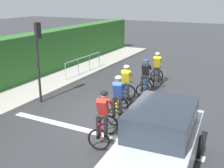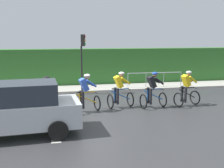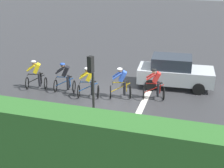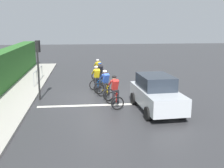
{
  "view_description": "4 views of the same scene",
  "coord_description": "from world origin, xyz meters",
  "views": [
    {
      "loc": [
        4.35,
        -8.75,
        4.36
      ],
      "look_at": [
        -0.61,
        0.87,
        0.97
      ],
      "focal_mm": 45.45,
      "sensor_mm": 36.0,
      "label": 1
    },
    {
      "loc": [
        11.57,
        -1.27,
        3.25
      ],
      "look_at": [
        0.62,
        0.85,
        1.27
      ],
      "focal_mm": 43.48,
      "sensor_mm": 36.0,
      "label": 2
    },
    {
      "loc": [
        -14.33,
        -4.02,
        6.93
      ],
      "look_at": [
        -0.42,
        0.09,
        0.99
      ],
      "focal_mm": 51.03,
      "sensor_mm": 36.0,
      "label": 3
    },
    {
      "loc": [
        -1.06,
        -15.67,
        4.33
      ],
      "look_at": [
        0.64,
        0.46,
        0.7
      ],
      "focal_mm": 44.67,
      "sensor_mm": 36.0,
      "label": 4
    }
  ],
  "objects": [
    {
      "name": "cyclist_trailing",
      "position": [
        0.53,
        -1.9,
        0.8
      ],
      "size": [
        0.88,
        1.19,
        1.66
      ],
      "color": "black",
      "rests_on": "ground"
    },
    {
      "name": "cyclist_lead",
      "position": [
        0.04,
        4.53,
        0.8
      ],
      "size": [
        0.96,
        1.23,
        1.66
      ],
      "color": "black",
      "rests_on": "ground"
    },
    {
      "name": "stone_wall_low",
      "position": [
        -6.1,
        2.0,
        0.24
      ],
      "size": [
        0.44,
        22.77,
        0.48
      ],
      "primitive_type": "cube",
      "color": "gray",
      "rests_on": "ground"
    },
    {
      "name": "cyclist_fourth",
      "position": [
        0.19,
        -0.23,
        0.8
      ],
      "size": [
        0.97,
        1.23,
        1.66
      ],
      "color": "black",
      "rests_on": "ground"
    },
    {
      "name": "ground_plane",
      "position": [
        0.0,
        0.0,
        0.0
      ],
      "size": [
        80.0,
        80.0,
        0.0
      ],
      "primitive_type": "plane",
      "color": "#333335"
    },
    {
      "name": "traffic_light_near_crossing",
      "position": [
        -3.52,
        -0.01,
        2.22
      ],
      "size": [
        0.25,
        0.3,
        3.34
      ],
      "color": "black",
      "rests_on": "ground"
    },
    {
      "name": "hedge_wall",
      "position": [
        -6.4,
        2.0,
        1.21
      ],
      "size": [
        1.1,
        22.77,
        2.42
      ],
      "primitive_type": "cube",
      "color": "#2D6628",
      "rests_on": "ground"
    },
    {
      "name": "cyclist_mid",
      "position": [
        -0.23,
        1.38,
        0.8
      ],
      "size": [
        0.91,
        1.21,
        1.66
      ],
      "color": "black",
      "rests_on": "ground"
    },
    {
      "name": "road_marking_stop_line",
      "position": [
        0.0,
        -1.45,
        0.0
      ],
      "size": [
        7.0,
        0.3,
        0.01
      ],
      "primitive_type": "cube",
      "color": "silver",
      "rests_on": "ground"
    },
    {
      "name": "car_silver",
      "position": [
        2.52,
        -2.65,
        0.87
      ],
      "size": [
        2.11,
        4.21,
        1.76
      ],
      "color": "#B7BCC1",
      "rests_on": "ground"
    },
    {
      "name": "cyclist_second",
      "position": [
        0.08,
        2.85,
        0.8
      ],
      "size": [
        0.87,
        1.19,
        1.66
      ],
      "color": "black",
      "rests_on": "ground"
    },
    {
      "name": "sidewalk_kerb",
      "position": [
        -5.2,
        2.0,
        0.06
      ],
      "size": [
        2.8,
        22.77,
        0.12
      ],
      "primitive_type": "cube",
      "color": "#ADA89E",
      "rests_on": "ground"
    }
  ]
}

